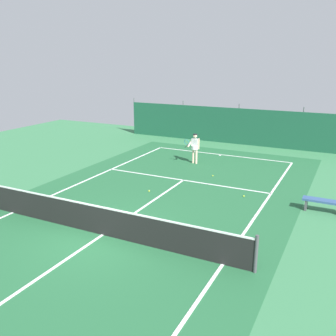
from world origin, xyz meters
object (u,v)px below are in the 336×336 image
tennis_net (102,221)px  tennis_player (195,146)px  tennis_ball_near_player (213,176)px  courtside_bench (325,203)px  tennis_ball_by_sideline (149,191)px  tennis_ball_midcourt (244,196)px

tennis_net → tennis_player: bearing=94.2°
tennis_ball_near_player → courtside_bench: size_ratio=0.04×
tennis_player → tennis_ball_by_sideline: (0.02, -5.13, -0.93)m
tennis_player → tennis_ball_midcourt: bearing=142.8°
tennis_net → tennis_ball_near_player: 7.70m
tennis_net → tennis_player: tennis_player is taller
tennis_net → tennis_player: size_ratio=6.17×
tennis_net → courtside_bench: 8.21m
tennis_ball_midcourt → courtside_bench: 3.17m
tennis_net → tennis_player: 9.46m
tennis_net → tennis_ball_midcourt: size_ratio=153.33×
tennis_ball_near_player → tennis_ball_by_sideline: bearing=-117.3°
tennis_player → tennis_ball_midcourt: (3.87, -3.90, -0.93)m
tennis_player → tennis_ball_by_sideline: bearing=98.3°
tennis_ball_near_player → tennis_ball_by_sideline: same height
tennis_net → tennis_ball_midcourt: tennis_net is taller
tennis_ball_midcourt → tennis_player: bearing=134.8°
tennis_net → tennis_ball_by_sideline: bearing=99.0°
tennis_ball_midcourt → courtside_bench: bearing=-4.9°
tennis_player → tennis_ball_midcourt: 5.57m
tennis_ball_near_player → tennis_ball_midcourt: bearing=-44.5°
tennis_net → tennis_ball_near_player: (1.04, 7.62, -0.48)m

